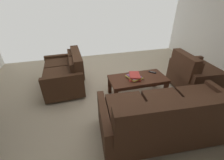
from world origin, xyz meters
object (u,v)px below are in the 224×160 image
coffee_table (138,81)px  book_stack (134,76)px  sofa_main (170,117)px  tv_remote (152,72)px  loveseat_near (66,73)px  armchair_side (193,75)px

coffee_table → book_stack: (0.08, 0.00, 0.11)m
sofa_main → book_stack: 1.10m
tv_remote → loveseat_near: bearing=-18.7°
sofa_main → armchair_side: 1.61m
loveseat_near → coffee_table: loveseat_near is taller
coffee_table → armchair_side: bearing=175.8°
sofa_main → armchair_side: size_ratio=2.04×
book_stack → armchair_side: bearing=176.1°
armchair_side → book_stack: (1.37, -0.09, 0.11)m
sofa_main → tv_remote: 1.27m
loveseat_near → armchair_side: bearing=162.8°
sofa_main → tv_remote: size_ratio=14.27×
armchair_side → tv_remote: bearing=-14.0°
armchair_side → tv_remote: (0.89, -0.22, 0.08)m
coffee_table → armchair_side: size_ratio=1.15×
sofa_main → armchair_side: (-1.26, -0.99, -0.01)m
armchair_side → sofa_main: bearing=38.2°
loveseat_near → book_stack: (-1.35, 0.75, 0.12)m
coffee_table → sofa_main: bearing=91.3°
sofa_main → loveseat_near: size_ratio=1.62×
book_stack → tv_remote: bearing=-164.9°
armchair_side → book_stack: 1.38m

